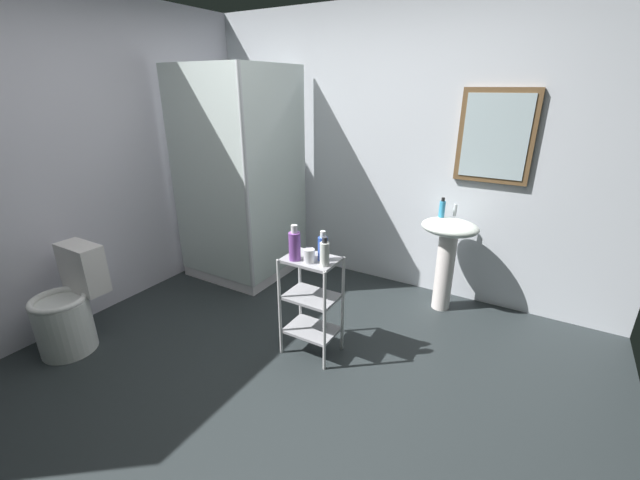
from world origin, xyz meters
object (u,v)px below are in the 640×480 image
Objects in this scene: rinse_cup at (309,256)px; pedestal_sink at (448,246)px; conditioner_bottle_purple at (295,245)px; hand_soap_bottle at (442,208)px; toilet at (69,309)px; shower_stall at (246,231)px; shampoo_bottle_blue at (323,248)px; storage_cart at (311,298)px; lotion_bottle_white at (325,253)px.

pedestal_sink is at bearing 61.39° from rinse_cup.
hand_soap_bottle is at bearing 61.74° from conditioner_bottle_purple.
pedestal_sink reaches higher than toilet.
hand_soap_bottle reaches higher than rinse_cup.
toilet is at bearing -138.57° from pedestal_sink.
shower_stall is 1.54m from rinse_cup.
conditioner_bottle_purple is at bearing -118.26° from hand_soap_bottle.
hand_soap_bottle reaches higher than pedestal_sink.
shampoo_bottle_blue is 0.19m from conditioner_bottle_purple.
storage_cart is 3.81× the size of lotion_bottle_white.
shower_stall reaches higher than lotion_bottle_white.
shampoo_bottle_blue is at bearing 27.76° from toilet.
shampoo_bottle_blue is 2.22× the size of rinse_cup.
lotion_bottle_white reaches higher than storage_cart.
conditioner_bottle_purple is at bearing -152.26° from shampoo_bottle_blue.
shower_stall is 2.63× the size of toilet.
hand_soap_bottle is (1.80, 0.37, 0.42)m from shower_stall.
storage_cart is at bearing 110.26° from rinse_cup.
pedestal_sink is 1.33m from rinse_cup.
shower_stall is at bearing 146.84° from rinse_cup.
hand_soap_bottle is at bearing 69.97° from lotion_bottle_white.
conditioner_bottle_purple reaches higher than shampoo_bottle_blue.
toilet is 8.27× the size of rinse_cup.
pedestal_sink is at bearing 9.93° from shower_stall.
pedestal_sink is 1.25m from shampoo_bottle_blue.
conditioner_bottle_purple reaches higher than hand_soap_bottle.
storage_cart is 0.41m from lotion_bottle_white.
toilet is 4.69× the size of hand_soap_bottle.
shower_stall is 2.47× the size of pedestal_sink.
shampoo_bottle_blue is (-0.48, -1.12, -0.05)m from hand_soap_bottle.
shampoo_bottle_blue is 0.84× the size of conditioner_bottle_purple.
shower_stall reaches higher than conditioner_bottle_purple.
toilet is 3.14× the size of conditioner_bottle_purple.
lotion_bottle_white is at bearing 5.29° from conditioner_bottle_purple.
conditioner_bottle_purple reaches higher than toilet.
conditioner_bottle_purple reaches higher than storage_cart.
rinse_cup is (0.10, 0.01, -0.06)m from conditioner_bottle_purple.
shampoo_bottle_blue reaches higher than pedestal_sink.
lotion_bottle_white is at bearing -52.55° from shampoo_bottle_blue.
shower_stall reaches higher than storage_cart.
lotion_bottle_white is (0.13, -0.05, 0.39)m from storage_cart.
shampoo_bottle_blue is at bearing 50.65° from rinse_cup.
shower_stall is 1.92m from pedestal_sink.
rinse_cup is at bearing -114.51° from hand_soap_bottle.
shampoo_bottle_blue is 0.10m from rinse_cup.
hand_soap_bottle is 0.67× the size of conditioner_bottle_purple.
shampoo_bottle_blue is at bearing 27.74° from conditioner_bottle_purple.
hand_soap_bottle reaches higher than lotion_bottle_white.
shower_stall is 2.70× the size of storage_cart.
pedestal_sink is at bearing 57.84° from conditioner_bottle_purple.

